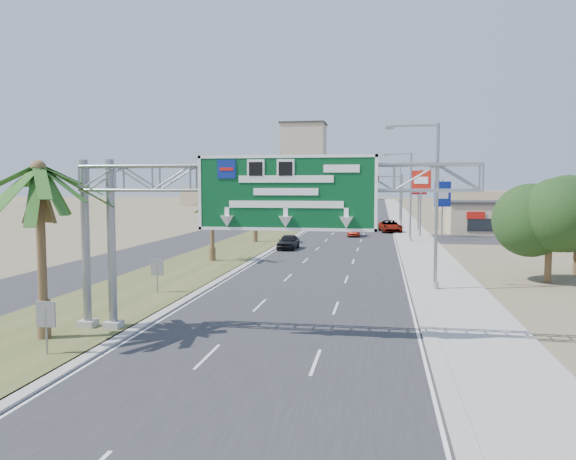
# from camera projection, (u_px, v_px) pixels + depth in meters

# --- Properties ---
(ground) EXTENTS (600.00, 600.00, 0.00)m
(ground) POSITION_uv_depth(u_px,v_px,m) (199.00, 449.00, 13.41)
(ground) COLOR #8C7A59
(ground) RESTS_ON ground
(road) EXTENTS (12.00, 300.00, 0.02)m
(road) POSITION_uv_depth(u_px,v_px,m) (361.00, 215.00, 121.59)
(road) COLOR #28282B
(road) RESTS_ON ground
(sidewalk_right) EXTENTS (4.00, 300.00, 0.10)m
(sidewalk_right) POSITION_uv_depth(u_px,v_px,m) (401.00, 215.00, 120.19)
(sidewalk_right) COLOR #9E9B93
(sidewalk_right) RESTS_ON ground
(median_grass) EXTENTS (7.00, 300.00, 0.12)m
(median_grass) POSITION_uv_depth(u_px,v_px,m) (315.00, 214.00, 123.22)
(median_grass) COLOR #415123
(median_grass) RESTS_ON ground
(opposing_road) EXTENTS (8.00, 300.00, 0.02)m
(opposing_road) POSITION_uv_depth(u_px,v_px,m) (284.00, 214.00, 124.37)
(opposing_road) COLOR #28282B
(opposing_road) RESTS_ON ground
(sign_gantry) EXTENTS (16.75, 1.24, 7.50)m
(sign_gantry) POSITION_uv_depth(u_px,v_px,m) (250.00, 191.00, 22.87)
(sign_gantry) COLOR gray
(sign_gantry) RESTS_ON ground
(palm_near) EXTENTS (5.70, 5.70, 8.35)m
(palm_near) POSITION_uv_depth(u_px,v_px,m) (39.00, 169.00, 22.24)
(palm_near) COLOR brown
(palm_near) RESTS_ON ground
(palm_row_b) EXTENTS (3.99, 3.99, 5.95)m
(palm_row_b) POSITION_uv_depth(u_px,v_px,m) (212.00, 203.00, 46.05)
(palm_row_b) COLOR brown
(palm_row_b) RESTS_ON ground
(palm_row_c) EXTENTS (3.99, 3.99, 6.75)m
(palm_row_c) POSITION_uv_depth(u_px,v_px,m) (255.00, 192.00, 61.73)
(palm_row_c) COLOR brown
(palm_row_c) RESTS_ON ground
(palm_row_d) EXTENTS (3.99, 3.99, 5.45)m
(palm_row_d) POSITION_uv_depth(u_px,v_px,m) (283.00, 199.00, 79.52)
(palm_row_d) COLOR brown
(palm_row_d) RESTS_ON ground
(palm_row_e) EXTENTS (3.99, 3.99, 6.15)m
(palm_row_e) POSITION_uv_depth(u_px,v_px,m) (302.00, 193.00, 98.16)
(palm_row_e) COLOR brown
(palm_row_e) RESTS_ON ground
(palm_row_f) EXTENTS (3.99, 3.99, 5.75)m
(palm_row_f) POSITION_uv_depth(u_px,v_px,m) (318.00, 193.00, 122.77)
(palm_row_f) COLOR brown
(palm_row_f) RESTS_ON ground
(streetlight_near) EXTENTS (3.27, 0.44, 10.00)m
(streetlight_near) POSITION_uv_depth(u_px,v_px,m) (433.00, 212.00, 33.48)
(streetlight_near) COLOR gray
(streetlight_near) RESTS_ON ground
(streetlight_mid) EXTENTS (3.27, 0.44, 10.00)m
(streetlight_mid) POSITION_uv_depth(u_px,v_px,m) (409.00, 200.00, 62.99)
(streetlight_mid) COLOR gray
(streetlight_mid) RESTS_ON ground
(streetlight_far) EXTENTS (3.27, 0.44, 10.00)m
(streetlight_far) POSITION_uv_depth(u_px,v_px,m) (399.00, 195.00, 98.39)
(streetlight_far) COLOR gray
(streetlight_far) RESTS_ON ground
(signal_mast) EXTENTS (10.28, 0.71, 8.00)m
(signal_mast) POSITION_uv_depth(u_px,v_px,m) (388.00, 196.00, 82.97)
(signal_mast) COLOR gray
(signal_mast) RESTS_ON ground
(store_building) EXTENTS (18.00, 10.00, 4.00)m
(store_building) POSITION_uv_depth(u_px,v_px,m) (516.00, 218.00, 74.56)
(store_building) COLOR tan
(store_building) RESTS_ON ground
(oak_near) EXTENTS (4.50, 4.50, 6.80)m
(oak_near) POSITION_uv_depth(u_px,v_px,m) (550.00, 213.00, 36.17)
(oak_near) COLOR brown
(oak_near) RESTS_ON ground
(median_signback_a) EXTENTS (0.75, 0.08, 2.08)m
(median_signback_a) POSITION_uv_depth(u_px,v_px,m) (46.00, 318.00, 20.47)
(median_signback_a) COLOR gray
(median_signback_a) RESTS_ON ground
(median_signback_b) EXTENTS (0.75, 0.08, 2.08)m
(median_signback_b) POSITION_uv_depth(u_px,v_px,m) (157.00, 270.00, 32.39)
(median_signback_b) COLOR gray
(median_signback_b) RESTS_ON ground
(tower_distant) EXTENTS (20.00, 16.00, 35.00)m
(tower_distant) POSITION_uv_depth(u_px,v_px,m) (304.00, 162.00, 263.13)
(tower_distant) COLOR tan
(tower_distant) RESTS_ON ground
(building_distant_left) EXTENTS (24.00, 14.00, 6.00)m
(building_distant_left) POSITION_uv_depth(u_px,v_px,m) (224.00, 196.00, 177.88)
(building_distant_left) COLOR tan
(building_distant_left) RESTS_ON ground
(building_distant_right) EXTENTS (20.00, 12.00, 5.00)m
(building_distant_right) POSITION_uv_depth(u_px,v_px,m) (481.00, 201.00, 145.99)
(building_distant_right) COLOR tan
(building_distant_right) RESTS_ON ground
(car_left_lane) EXTENTS (1.92, 4.42, 1.49)m
(car_left_lane) POSITION_uv_depth(u_px,v_px,m) (288.00, 242.00, 55.55)
(car_left_lane) COLOR black
(car_left_lane) RESTS_ON ground
(car_mid_lane) EXTENTS (1.66, 4.37, 1.42)m
(car_mid_lane) POSITION_uv_depth(u_px,v_px,m) (354.00, 231.00, 69.98)
(car_mid_lane) COLOR maroon
(car_mid_lane) RESTS_ON ground
(car_right_lane) EXTENTS (3.39, 6.06, 1.60)m
(car_right_lane) POSITION_uv_depth(u_px,v_px,m) (390.00, 226.00, 76.30)
(car_right_lane) COLOR gray
(car_right_lane) RESTS_ON ground
(car_far) EXTENTS (2.44, 5.19, 1.46)m
(car_far) POSITION_uv_depth(u_px,v_px,m) (347.00, 220.00, 92.40)
(car_far) COLOR black
(car_far) RESTS_ON ground
(pole_sign_red_near) EXTENTS (2.41, 0.80, 8.36)m
(pole_sign_red_near) POSITION_uv_depth(u_px,v_px,m) (421.00, 184.00, 68.51)
(pole_sign_red_near) COLOR gray
(pole_sign_red_near) RESTS_ON ground
(pole_sign_blue) EXTENTS (1.97, 1.02, 7.01)m
(pole_sign_blue) POSITION_uv_depth(u_px,v_px,m) (443.00, 196.00, 66.49)
(pole_sign_blue) COLOR gray
(pole_sign_blue) RESTS_ON ground
(pole_sign_red_far) EXTENTS (2.19, 0.93, 7.10)m
(pole_sign_red_far) POSITION_uv_depth(u_px,v_px,m) (419.00, 191.00, 77.83)
(pole_sign_red_far) COLOR gray
(pole_sign_red_far) RESTS_ON ground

